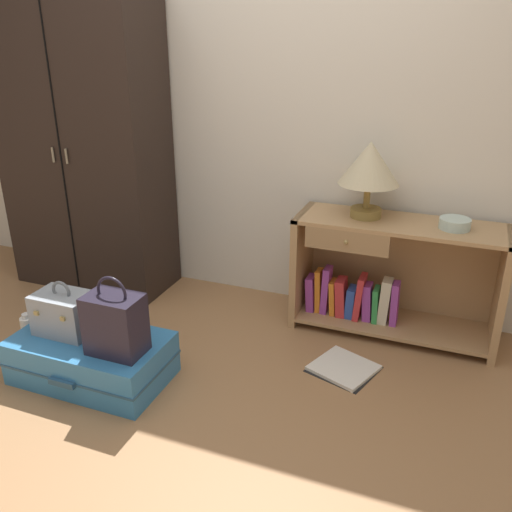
{
  "coord_description": "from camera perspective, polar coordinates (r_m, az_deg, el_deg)",
  "views": [
    {
      "loc": [
        1.06,
        -1.64,
        1.64
      ],
      "look_at": [
        0.12,
        0.78,
        0.55
      ],
      "focal_mm": 38.31,
      "sensor_mm": 36.0,
      "label": 1
    }
  ],
  "objects": [
    {
      "name": "bowl",
      "position": [
        3.02,
        20.04,
        3.2
      ],
      "size": [
        0.16,
        0.16,
        0.06
      ],
      "primitive_type": "cylinder",
      "color": "silver",
      "rests_on": "bookshelf"
    },
    {
      "name": "back_wall",
      "position": [
        3.33,
        2.72,
        16.91
      ],
      "size": [
        6.4,
        0.1,
        2.6
      ],
      "primitive_type": "cube",
      "color": "silver",
      "rests_on": "ground_plane"
    },
    {
      "name": "ground_plane",
      "position": [
        2.55,
        -9.28,
        -17.58
      ],
      "size": [
        9.0,
        9.0,
        0.0
      ],
      "primitive_type": "plane",
      "color": "#9E7047"
    },
    {
      "name": "train_case",
      "position": [
        2.88,
        -19.36,
        -5.61
      ],
      "size": [
        0.28,
        0.2,
        0.28
      ],
      "color": "#8E99A3",
      "rests_on": "suitcase_large"
    },
    {
      "name": "bookshelf",
      "position": [
        3.19,
        13.51,
        -2.17
      ],
      "size": [
        1.13,
        0.39,
        0.67
      ],
      "color": "tan",
      "rests_on": "ground_plane"
    },
    {
      "name": "suitcase_large",
      "position": [
        2.89,
        -16.75,
        -10.14
      ],
      "size": [
        0.76,
        0.46,
        0.23
      ],
      "color": "teal",
      "rests_on": "ground_plane"
    },
    {
      "name": "handbag",
      "position": [
        2.62,
        -14.49,
        -6.84
      ],
      "size": [
        0.26,
        0.17,
        0.39
      ],
      "color": "#231E2D",
      "rests_on": "suitcase_large"
    },
    {
      "name": "wardrobe",
      "position": [
        3.72,
        -17.47,
        10.7
      ],
      "size": [
        1.04,
        0.47,
        1.85
      ],
      "color": "black",
      "rests_on": "ground_plane"
    },
    {
      "name": "open_book_on_floor",
      "position": [
        2.92,
        9.14,
        -11.47
      ],
      "size": [
        0.38,
        0.37,
        0.02
      ],
      "color": "white",
      "rests_on": "ground_plane"
    },
    {
      "name": "table_lamp",
      "position": [
        3.01,
        11.76,
        9.2
      ],
      "size": [
        0.33,
        0.33,
        0.42
      ],
      "color": "olive",
      "rests_on": "bookshelf"
    },
    {
      "name": "bottle",
      "position": [
        3.25,
        -22.6,
        -7.42
      ],
      "size": [
        0.07,
        0.07,
        0.22
      ],
      "color": "white",
      "rests_on": "ground_plane"
    }
  ]
}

